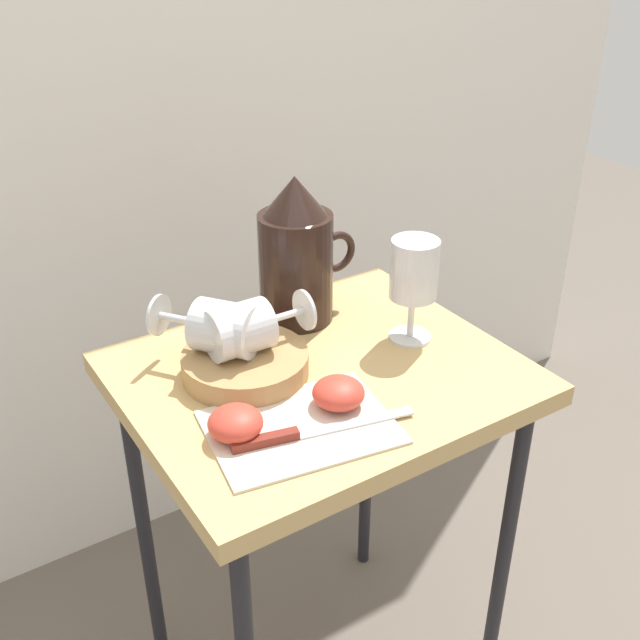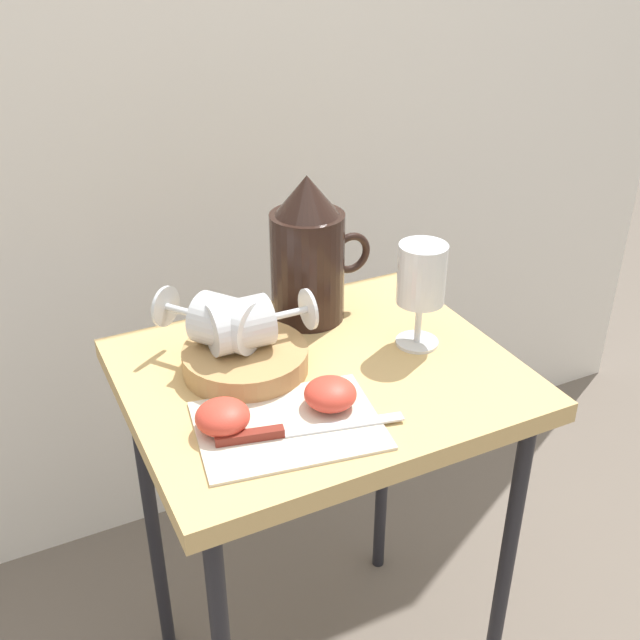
{
  "view_description": "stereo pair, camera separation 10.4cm",
  "coord_description": "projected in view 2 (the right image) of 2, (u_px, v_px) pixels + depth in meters",
  "views": [
    {
      "loc": [
        -0.49,
        -0.76,
        1.25
      ],
      "look_at": [
        0.0,
        0.0,
        0.75
      ],
      "focal_mm": 42.81,
      "sensor_mm": 36.0,
      "label": 1
    },
    {
      "loc": [
        -0.4,
        -0.81,
        1.25
      ],
      "look_at": [
        0.0,
        0.0,
        0.75
      ],
      "focal_mm": 42.81,
      "sensor_mm": 36.0,
      "label": 2
    }
  ],
  "objects": [
    {
      "name": "linen_napkin",
      "position": [
        288.0,
        425.0,
        0.96
      ],
      "size": [
        0.25,
        0.2,
        0.0
      ],
      "primitive_type": "cube",
      "rotation": [
        0.0,
        0.0,
        -0.16
      ],
      "color": "beige",
      "rests_on": "table"
    },
    {
      "name": "apple_half_right",
      "position": [
        330.0,
        394.0,
        0.98
      ],
      "size": [
        0.07,
        0.07,
        0.04
      ],
      "primitive_type": "ellipsoid",
      "color": "#CC3D2D",
      "rests_on": "linen_napkin"
    },
    {
      "name": "curtain_drape",
      "position": [
        182.0,
        67.0,
        1.36
      ],
      "size": [
        2.4,
        0.03,
        1.97
      ],
      "primitive_type": "cube",
      "color": "silver",
      "rests_on": "ground_plane"
    },
    {
      "name": "pitcher",
      "position": [
        308.0,
        262.0,
        1.17
      ],
      "size": [
        0.17,
        0.11,
        0.23
      ],
      "color": "black",
      "rests_on": "table"
    },
    {
      "name": "basket_tray",
      "position": [
        245.0,
        359.0,
        1.07
      ],
      "size": [
        0.18,
        0.18,
        0.03
      ],
      "primitive_type": "cylinder",
      "color": "#AD8451",
      "rests_on": "table"
    },
    {
      "name": "wine_glass_tipped_far",
      "position": [
        223.0,
        322.0,
        1.05
      ],
      "size": [
        0.14,
        0.16,
        0.07
      ],
      "color": "silver",
      "rests_on": "basket_tray"
    },
    {
      "name": "wine_glass_tipped_near",
      "position": [
        243.0,
        324.0,
        1.05
      ],
      "size": [
        0.15,
        0.07,
        0.07
      ],
      "color": "silver",
      "rests_on": "basket_tray"
    },
    {
      "name": "apple_half_left",
      "position": [
        223.0,
        417.0,
        0.94
      ],
      "size": [
        0.07,
        0.07,
        0.04
      ],
      "primitive_type": "ellipsoid",
      "color": "#CC3D2D",
      "rests_on": "linen_napkin"
    },
    {
      "name": "knife",
      "position": [
        283.0,
        432.0,
        0.94
      ],
      "size": [
        0.24,
        0.07,
        0.01
      ],
      "color": "silver",
      "rests_on": "linen_napkin"
    },
    {
      "name": "table",
      "position": [
        320.0,
        410.0,
        1.11
      ],
      "size": [
        0.54,
        0.45,
        0.67
      ],
      "color": "tan",
      "rests_on": "ground_plane"
    },
    {
      "name": "wine_glass_upright",
      "position": [
        422.0,
        281.0,
        1.09
      ],
      "size": [
        0.07,
        0.07,
        0.16
      ],
      "color": "silver",
      "rests_on": "table"
    }
  ]
}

